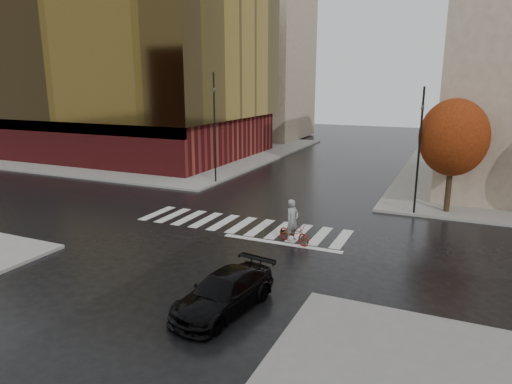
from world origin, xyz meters
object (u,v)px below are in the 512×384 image
at_px(sedan, 224,293).
at_px(traffic_light_ne, 420,143).
at_px(fire_hydrant, 182,170).
at_px(traffic_light_nw, 214,119).
at_px(cyclist, 294,228).

height_order(sedan, traffic_light_ne, traffic_light_ne).
bearing_deg(sedan, fire_hydrant, 135.69).
relative_size(traffic_light_ne, fire_hydrant, 9.94).
xyz_separation_m(sedan, fire_hydrant, (-13.58, 18.20, -0.09)).
bearing_deg(traffic_light_nw, sedan, 25.93).
bearing_deg(traffic_light_nw, cyclist, 40.48).
bearing_deg(traffic_light_ne, cyclist, 63.72).
bearing_deg(traffic_light_ne, fire_hydrant, -4.38).
height_order(cyclist, fire_hydrant, cyclist).
distance_m(cyclist, traffic_light_ne, 9.40).
height_order(cyclist, traffic_light_ne, traffic_light_ne).
xyz_separation_m(sedan, traffic_light_ne, (4.72, 14.50, 3.56)).
distance_m(sedan, traffic_light_nw, 20.28).
distance_m(cyclist, fire_hydrant, 17.42).
relative_size(traffic_light_nw, traffic_light_ne, 1.13).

